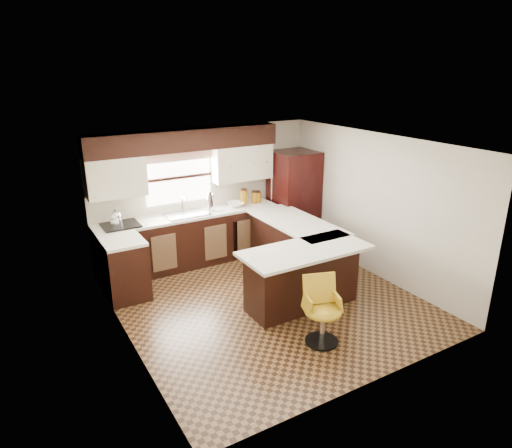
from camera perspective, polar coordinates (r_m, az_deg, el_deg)
floor at (r=7.07m, az=1.45°, el=-9.62°), size 4.40×4.40×0.00m
ceiling at (r=6.27m, az=1.63°, el=9.96°), size 4.40×4.40×0.00m
wall_back at (r=8.44m, az=-6.39°, el=3.91°), size 4.40×0.00×4.40m
wall_front at (r=4.99m, az=15.09°, el=-7.73°), size 4.40×0.00×4.40m
wall_left at (r=5.82m, az=-16.37°, el=-3.91°), size 0.00×4.40×4.40m
wall_right at (r=7.84m, az=14.71°, el=2.20°), size 0.00×4.40×4.40m
base_cab_back at (r=8.24m, az=-8.19°, el=-2.03°), size 3.30×0.60×0.90m
base_cab_left at (r=7.29m, az=-16.07°, el=-5.52°), size 0.60×0.70×0.90m
counter_back at (r=8.08m, az=-8.35°, el=1.09°), size 3.30×0.60×0.04m
counter_left at (r=7.11m, az=-16.41°, el=-2.05°), size 0.60×0.70×0.04m
soffit at (r=7.92m, az=-8.81°, el=10.36°), size 3.40×0.35×0.36m
upper_cab_left at (r=7.65m, az=-17.15°, el=5.61°), size 0.94×0.35×0.64m
upper_cab_right at (r=8.45m, az=-1.79°, el=7.68°), size 1.14×0.35×0.64m
window_pane at (r=8.15m, az=-9.64°, el=5.76°), size 1.20×0.02×0.90m
valance at (r=8.03m, az=-9.69°, el=8.41°), size 1.30×0.06×0.18m
sink at (r=8.04m, az=-8.63°, el=1.25°), size 0.75×0.45×0.03m
dishwasher at (r=8.41m, az=-1.13°, el=-1.54°), size 0.58×0.03×0.78m
cooktop at (r=7.71m, az=-16.56°, el=-0.14°), size 0.58×0.50×0.02m
peninsula_long at (r=7.79m, az=4.69°, el=-3.16°), size 0.60×1.95×0.90m
peninsula_return at (r=6.79m, az=5.76°, el=-6.71°), size 1.65×0.60×0.90m
counter_pen_long at (r=7.65m, az=5.09°, el=0.19°), size 0.84×1.95×0.04m
counter_pen_return at (r=6.52m, az=6.21°, el=-3.30°), size 1.89×0.84×0.04m
refrigerator at (r=8.94m, az=4.71°, el=3.10°), size 0.80×0.77×1.88m
bar_chair at (r=5.96m, az=8.39°, el=-10.83°), size 0.60×0.60×0.89m
kettle at (r=7.66m, az=-17.14°, el=0.78°), size 0.19×0.19×0.26m
percolator at (r=8.19m, az=-5.71°, el=2.72°), size 0.14×0.14×0.30m
mixing_bowl at (r=8.43m, az=-2.57°, el=2.48°), size 0.38×0.38×0.08m
canister_large at (r=8.51m, az=-1.54°, el=3.33°), size 0.13×0.13×0.27m
canister_med at (r=8.62m, az=-0.23°, el=3.32°), size 0.12×0.12×0.20m
canister_small at (r=8.66m, az=0.19°, el=3.34°), size 0.14×0.14×0.19m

